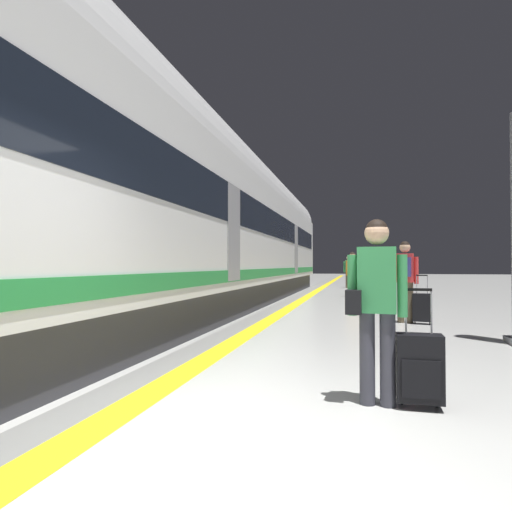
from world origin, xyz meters
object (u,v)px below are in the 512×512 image
passenger_far (349,268)px  waste_bin (389,287)px  suitcase_mid (361,288)px  duffel_bag_far (355,285)px  suitcase_near (422,307)px  passenger_near (405,274)px  traveller_foreground (375,297)px  high_speed_train (227,224)px  rolling_suitcase_foreground (420,368)px  passenger_mid (352,271)px

passenger_far → waste_bin: size_ratio=1.93×
suitcase_mid → duffel_bag_far: (-0.29, 6.66, -0.21)m
suitcase_near → suitcase_mid: 7.49m
passenger_near → suitcase_near: size_ratio=1.69×
traveller_foreground → suitcase_near: size_ratio=1.59×
suitcase_near → waste_bin: bearing=92.0°
high_speed_train → rolling_suitcase_foreground: (4.52, -9.16, -2.15)m
suitcase_near → waste_bin: size_ratio=1.13×
passenger_far → suitcase_mid: bearing=-85.0°
suitcase_mid → passenger_far: (-0.61, 6.94, 0.69)m
passenger_mid → duffel_bag_far: 6.50m
suitcase_near → high_speed_train: bearing=146.7°
traveller_foreground → duffel_bag_far: (-0.34, 19.73, -0.79)m
suitcase_near → suitcase_mid: suitcase_mid is taller
high_speed_train → suitcase_mid: size_ratio=26.55×
passenger_far → passenger_mid: bearing=-87.5°
suitcase_near → passenger_far: 14.46m
suitcase_mid → duffel_bag_far: 6.67m
traveller_foreground → duffel_bag_far: traveller_foreground is taller
high_speed_train → passenger_mid: high_speed_train is taller
passenger_far → waste_bin: passenger_far is taller
passenger_near → passenger_mid: bearing=99.1°
high_speed_train → suitcase_mid: high_speed_train is taller
suitcase_near → duffel_bag_far: 14.13m
suitcase_mid → waste_bin: suitcase_mid is taller
suitcase_near → passenger_mid: 7.78m
traveller_foreground → high_speed_train: bearing=114.4°
suitcase_near → passenger_far: bearing=97.2°
traveller_foreground → waste_bin: traveller_foreground is taller
traveller_foreground → passenger_near: bearing=82.0°
duffel_bag_far → passenger_far: bearing=138.9°
traveller_foreground → rolling_suitcase_foreground: size_ratio=1.59×
high_speed_train → passenger_near: (4.97, -3.34, -1.47)m
passenger_mid → waste_bin: size_ratio=1.90×
traveller_foreground → rolling_suitcase_foreground: 0.70m
passenger_mid → traveller_foreground: bearing=-88.4°
duffel_bag_far → rolling_suitcase_foreground: bearing=-87.9°
high_speed_train → suitcase_mid: bearing=43.6°
high_speed_train → waste_bin: (5.06, 3.08, -2.04)m
waste_bin → passenger_near: bearing=-90.8°
suitcase_near → waste_bin: suitcase_near is taller
suitcase_mid → suitcase_near: bearing=-80.8°
traveller_foreground → waste_bin: (0.91, 12.24, -0.49)m
passenger_near → waste_bin: passenger_near is taller
passenger_mid → suitcase_mid: 0.75m
suitcase_mid → passenger_far: size_ratio=0.60×
suitcase_near → duffel_bag_far: suitcase_near is taller
passenger_mid → duffel_bag_far: (0.03, 6.44, -0.85)m
passenger_mid → waste_bin: 1.74m
duffel_bag_far → suitcase_mid: bearing=-87.5°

